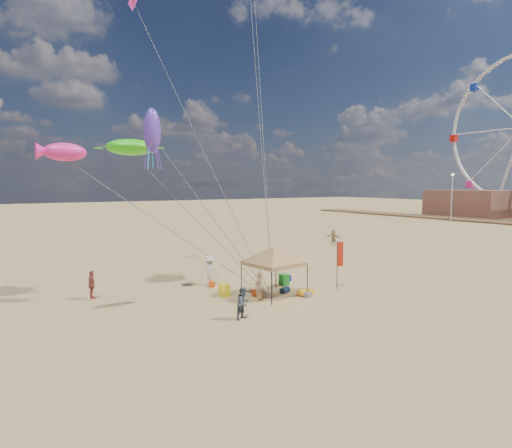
# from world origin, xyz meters

# --- Properties ---
(ground) EXTENTS (280.00, 280.00, 0.00)m
(ground) POSITION_xyz_m (0.00, 0.00, 0.00)
(ground) COLOR tan
(ground) RESTS_ON ground
(canopy_tent) EXTENTS (5.35, 5.35, 3.32)m
(canopy_tent) POSITION_xyz_m (0.16, 1.34, 2.76)
(canopy_tent) COLOR black
(canopy_tent) RESTS_ON ground
(feather_flag) EXTENTS (0.45, 0.10, 2.95)m
(feather_flag) POSITION_xyz_m (4.37, 0.48, 1.98)
(feather_flag) COLOR black
(feather_flag) RESTS_ON ground
(cooler_red) EXTENTS (0.54, 0.38, 0.38)m
(cooler_red) POSITION_xyz_m (-0.67, 1.81, 0.19)
(cooler_red) COLOR #AA3B0D
(cooler_red) RESTS_ON ground
(cooler_blue) EXTENTS (0.54, 0.38, 0.38)m
(cooler_blue) POSITION_xyz_m (2.98, 3.94, 0.19)
(cooler_blue) COLOR navy
(cooler_blue) RESTS_ON ground
(bag_navy) EXTENTS (0.69, 0.54, 0.36)m
(bag_navy) POSITION_xyz_m (1.04, 1.50, 0.18)
(bag_navy) COLOR #0C1A37
(bag_navy) RESTS_ON ground
(bag_orange) EXTENTS (0.54, 0.69, 0.36)m
(bag_orange) POSITION_xyz_m (-1.88, 5.17, 0.18)
(bag_orange) COLOR #FC520E
(bag_orange) RESTS_ON ground
(chair_green) EXTENTS (0.50, 0.50, 0.70)m
(chair_green) POSITION_xyz_m (2.18, 3.13, 0.35)
(chair_green) COLOR #15781D
(chair_green) RESTS_ON ground
(chair_yellow) EXTENTS (0.50, 0.50, 0.70)m
(chair_yellow) POSITION_xyz_m (-2.27, 2.79, 0.35)
(chair_yellow) COLOR yellow
(chair_yellow) RESTS_ON ground
(crate_grey) EXTENTS (0.34, 0.30, 0.28)m
(crate_grey) POSITION_xyz_m (1.56, -0.01, 0.14)
(crate_grey) COLOR slate
(crate_grey) RESTS_ON ground
(beach_cart) EXTENTS (0.90, 0.50, 0.24)m
(beach_cart) POSITION_xyz_m (1.71, 0.41, 0.20)
(beach_cart) COLOR yellow
(beach_cart) RESTS_ON ground
(person_near_a) EXTENTS (0.70, 0.59, 1.63)m
(person_near_a) POSITION_xyz_m (-1.21, 0.84, 0.81)
(person_near_a) COLOR tan
(person_near_a) RESTS_ON ground
(person_near_b) EXTENTS (0.89, 0.79, 1.54)m
(person_near_b) POSITION_xyz_m (-3.51, -1.38, 0.77)
(person_near_b) COLOR #3C4851
(person_near_b) RESTS_ON ground
(person_near_c) EXTENTS (1.37, 1.11, 1.84)m
(person_near_c) POSITION_xyz_m (-1.76, 5.71, 0.92)
(person_near_c) COLOR silver
(person_near_c) RESTS_ON ground
(person_far_a) EXTENTS (0.46, 0.97, 1.60)m
(person_far_a) POSITION_xyz_m (-8.74, 6.25, 0.80)
(person_far_a) COLOR #A3473E
(person_far_a) RESTS_ON ground
(person_far_c) EXTENTS (1.18, 1.65, 1.72)m
(person_far_c) POSITION_xyz_m (16.98, 14.58, 0.86)
(person_far_c) COLOR tan
(person_far_c) RESTS_ON ground
(building_north) EXTENTS (10.00, 14.00, 5.20)m
(building_north) POSITION_xyz_m (67.00, 30.00, 2.60)
(building_north) COLOR #8C5947
(building_north) RESTS_ON ground
(lamp_north) EXTENTS (0.50, 0.50, 8.25)m
(lamp_north) POSITION_xyz_m (55.00, 26.00, 5.52)
(lamp_north) COLOR silver
(lamp_north) RESTS_ON ground
(turtle_kite) EXTENTS (3.44, 3.15, 0.93)m
(turtle_kite) POSITION_xyz_m (-6.36, 6.28, 8.44)
(turtle_kite) COLOR #37DA17
(turtle_kite) RESTS_ON ground
(fish_kite) EXTENTS (1.83, 0.97, 0.80)m
(fish_kite) POSITION_xyz_m (-10.50, 1.99, 7.75)
(fish_kite) COLOR #FF2794
(fish_kite) RESTS_ON ground
(squid_kite) EXTENTS (1.09, 1.09, 2.34)m
(squid_kite) POSITION_xyz_m (-5.97, 3.75, 9.14)
(squid_kite) COLOR #5F39B9
(squid_kite) RESTS_ON ground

